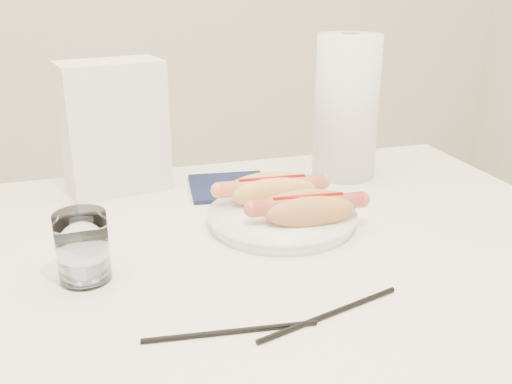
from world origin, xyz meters
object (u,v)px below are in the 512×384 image
object	(u,v)px
hotdog_left	(272,190)
hotdog_right	(308,209)
plate	(282,219)
napkin_box	(114,127)
water_glass	(83,247)
paper_towel_roll	(346,107)
table	(225,282)

from	to	relation	value
hotdog_left	hotdog_right	xyz separation A→B (m)	(0.03, -0.09, -0.00)
plate	napkin_box	distance (m)	0.36
plate	hotdog_left	world-z (taller)	hotdog_left
water_glass	hotdog_right	bearing A→B (deg)	8.25
hotdog_right	water_glass	size ratio (longest dim) A/B	1.88
hotdog_left	paper_towel_roll	size ratio (longest dim) A/B	0.66
napkin_box	hotdog_right	bearing A→B (deg)	-58.74
table	paper_towel_roll	size ratio (longest dim) A/B	4.29
water_glass	hotdog_left	bearing A→B (deg)	24.59
hotdog_left	hotdog_right	bearing A→B (deg)	-70.02
hotdog_left	paper_towel_roll	world-z (taller)	paper_towel_roll
hotdog_right	water_glass	bearing A→B (deg)	-167.25
napkin_box	paper_towel_roll	bearing A→B (deg)	-17.69
hotdog_right	napkin_box	world-z (taller)	napkin_box
paper_towel_roll	plate	bearing A→B (deg)	-135.46
water_glass	paper_towel_roll	xyz separation A→B (m)	(0.51, 0.29, 0.09)
napkin_box	hotdog_left	bearing A→B (deg)	-50.91
hotdog_left	napkin_box	distance (m)	0.32
paper_towel_roll	hotdog_right	bearing A→B (deg)	-125.74
water_glass	table	bearing A→B (deg)	10.56
water_glass	napkin_box	bearing A→B (deg)	78.21
napkin_box	paper_towel_roll	xyz separation A→B (m)	(0.44, -0.05, 0.02)
hotdog_left	water_glass	world-z (taller)	water_glass
plate	hotdog_right	world-z (taller)	hotdog_right
hotdog_left	napkin_box	bearing A→B (deg)	143.61
table	napkin_box	bearing A→B (deg)	113.33
plate	napkin_box	bearing A→B (deg)	134.23
paper_towel_roll	water_glass	bearing A→B (deg)	-150.42
table	hotdog_left	size ratio (longest dim) A/B	6.53
hotdog_right	plate	bearing A→B (deg)	126.26
hotdog_right	hotdog_left	bearing A→B (deg)	111.30
paper_towel_roll	hotdog_left	bearing A→B (deg)	-143.63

